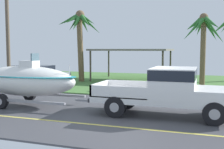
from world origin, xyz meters
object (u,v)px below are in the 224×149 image
at_px(boat_on_trailer, 25,81).
at_px(palm_tree_near_left, 204,32).
at_px(parked_sedan_near, 36,75).
at_px(pickup_truck_towing, 173,89).
at_px(carport_awning, 132,51).
at_px(utility_pole, 7,20).
at_px(palm_tree_near_right, 80,28).

relative_size(boat_on_trailer, palm_tree_near_left, 1.26).
height_order(boat_on_trailer, parked_sedan_near, boat_on_trailer).
bearing_deg(palm_tree_near_left, pickup_truck_towing, -95.46).
xyz_separation_m(parked_sedan_near, carport_awning, (5.90, 4.81, 1.77)).
relative_size(boat_on_trailer, utility_pole, 0.74).
bearing_deg(palm_tree_near_left, palm_tree_near_right, -178.63).
xyz_separation_m(boat_on_trailer, palm_tree_near_right, (-1.47, 8.97, 3.00)).
relative_size(pickup_truck_towing, parked_sedan_near, 1.20).
bearing_deg(pickup_truck_towing, palm_tree_near_right, 132.12).
bearing_deg(carport_awning, boat_on_trailer, -100.06).
bearing_deg(boat_on_trailer, palm_tree_near_left, 50.70).
xyz_separation_m(palm_tree_near_left, palm_tree_near_right, (-8.99, -0.22, 0.45)).
xyz_separation_m(carport_awning, palm_tree_near_left, (5.49, -2.23, 1.24)).
height_order(pickup_truck_towing, utility_pole, utility_pole).
relative_size(palm_tree_near_right, utility_pole, 0.65).
height_order(palm_tree_near_left, palm_tree_near_right, palm_tree_near_right).
distance_m(parked_sedan_near, carport_awning, 7.81).
relative_size(palm_tree_near_left, palm_tree_near_right, 0.90).
xyz_separation_m(pickup_truck_towing, boat_on_trailer, (-6.64, -0.00, 0.10)).
bearing_deg(parked_sedan_near, carport_awning, 39.18).
height_order(boat_on_trailer, carport_awning, carport_awning).
height_order(carport_awning, palm_tree_near_right, palm_tree_near_right).
distance_m(boat_on_trailer, carport_awning, 11.66).
bearing_deg(parked_sedan_near, utility_pole, -100.89).
relative_size(parked_sedan_near, carport_awning, 0.76).
bearing_deg(palm_tree_near_left, parked_sedan_near, -167.24).
height_order(carport_awning, utility_pole, utility_pole).
xyz_separation_m(pickup_truck_towing, carport_awning, (-4.61, 11.41, 1.41)).
bearing_deg(boat_on_trailer, pickup_truck_towing, 0.00).
bearing_deg(utility_pole, boat_on_trailer, -44.72).
relative_size(carport_awning, utility_pole, 0.72).
xyz_separation_m(palm_tree_near_left, utility_pole, (-11.84, -4.90, 0.71)).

